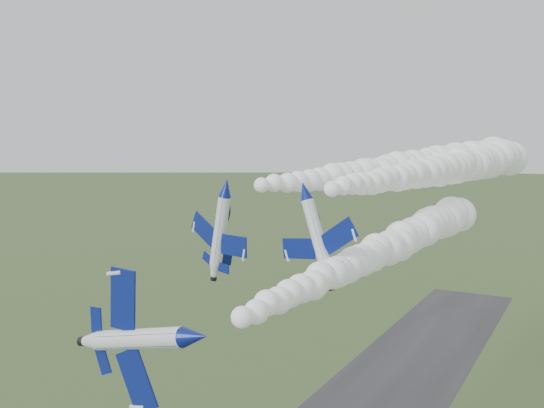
# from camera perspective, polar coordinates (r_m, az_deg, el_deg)

# --- Properties ---
(jet_lead) EXTENTS (4.13, 13.56, 10.99)m
(jet_lead) POSITION_cam_1_polar(r_m,az_deg,el_deg) (44.70, -7.32, -12.33)
(jet_lead) COLOR white
(smoke_trail_jet_lead) EXTENTS (8.14, 56.23, 5.08)m
(smoke_trail_jet_lead) POSITION_cam_1_polar(r_m,az_deg,el_deg) (70.21, 10.26, -4.31)
(smoke_trail_jet_lead) COLOR white
(jet_pair_left) EXTENTS (10.12, 12.00, 3.59)m
(jet_pair_left) POSITION_cam_1_polar(r_m,az_deg,el_deg) (67.70, -4.42, 1.55)
(jet_pair_left) COLOR white
(smoke_trail_jet_pair_left) EXTENTS (25.16, 58.56, 5.90)m
(smoke_trail_jet_pair_left) POSITION_cam_1_polar(r_m,az_deg,el_deg) (91.07, 12.03, 3.40)
(smoke_trail_jet_pair_left) COLOR white
(jet_pair_right) EXTENTS (9.27, 11.53, 3.85)m
(jet_pair_right) POSITION_cam_1_polar(r_m,az_deg,el_deg) (62.53, 3.04, 1.26)
(jet_pair_right) COLOR white
(smoke_trail_jet_pair_right) EXTENTS (17.90, 56.90, 5.91)m
(smoke_trail_jet_pair_right) POSITION_cam_1_polar(r_m,az_deg,el_deg) (88.42, 15.62, 3.20)
(smoke_trail_jet_pair_right) COLOR white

